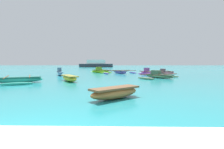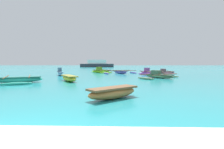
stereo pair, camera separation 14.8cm
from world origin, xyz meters
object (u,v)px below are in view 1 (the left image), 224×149
moored_boat_1 (148,73)px  moored_boat_7 (120,72)px  moored_boat_0 (69,78)px  moored_boat_2 (18,80)px  moored_boat_6 (100,71)px  distant_ferry (96,64)px  moored_boat_4 (165,72)px  moored_boat_5 (60,73)px  moored_boat_8 (159,76)px  moored_boat_3 (115,92)px

moored_boat_1 → moored_boat_7: bearing=123.8°
moored_boat_0 → moored_boat_2: size_ratio=0.75×
moored_boat_6 → distant_ferry: bearing=66.8°
moored_boat_0 → moored_boat_4: 15.69m
moored_boat_1 → moored_boat_4: 4.26m
moored_boat_1 → moored_boat_2: moored_boat_1 is taller
moored_boat_5 → moored_boat_7: bearing=92.5°
moored_boat_7 → moored_boat_8: 8.38m
moored_boat_5 → moored_boat_1: bearing=71.4°
moored_boat_1 → moored_boat_7: moored_boat_1 is taller
moored_boat_5 → moored_boat_0: bearing=-1.0°
moored_boat_2 → distant_ferry: bearing=63.8°
moored_boat_6 → moored_boat_5: bearing=-157.0°
moored_boat_0 → moored_boat_7: 11.61m
moored_boat_8 → moored_boat_1: bearing=140.7°
moored_boat_3 → moored_boat_6: bearing=55.2°
moored_boat_1 → distant_ferry: 45.89m
moored_boat_0 → distant_ferry: 52.52m
moored_boat_3 → distant_ferry: distant_ferry is taller
moored_boat_3 → moored_boat_0: bearing=76.9°
moored_boat_0 → moored_boat_8: size_ratio=0.66×
distant_ferry → moored_boat_6: bearing=-82.5°
moored_boat_5 → distant_ferry: 45.59m
moored_boat_7 → moored_boat_2: bearing=-58.6°
moored_boat_0 → moored_boat_5: moored_boat_5 is taller
moored_boat_5 → moored_boat_8: 11.86m
moored_boat_0 → moored_boat_1: bearing=104.4°
moored_boat_7 → moored_boat_8: bearing=2.5°
moored_boat_0 → moored_boat_2: 3.88m
moored_boat_4 → moored_boat_5: bearing=-159.9°
moored_boat_2 → moored_boat_4: (14.74, 12.39, -0.01)m
moored_boat_0 → moored_boat_8: (8.28, 3.23, -0.01)m
moored_boat_2 → moored_boat_5: (0.63, 8.09, 0.10)m
moored_boat_3 → moored_boat_7: (0.59, 17.89, -0.05)m
moored_boat_2 → moored_boat_8: size_ratio=0.88×
moored_boat_2 → moored_boat_6: size_ratio=0.98×
moored_boat_6 → distant_ferry: (-5.17, 39.45, 0.84)m
moored_boat_0 → moored_boat_5: size_ratio=0.97×
moored_boat_2 → moored_boat_3: (7.56, -5.90, 0.03)m
moored_boat_0 → moored_boat_7: size_ratio=0.61×
moored_boat_4 → distant_ferry: 43.85m
moored_boat_0 → moored_boat_6: size_ratio=0.74×
moored_boat_6 → moored_boat_3: bearing=-113.8°
moored_boat_2 → distant_ferry: size_ratio=0.32×
moored_boat_7 → moored_boat_6: bearing=-151.0°
moored_boat_2 → moored_boat_7: bearing=29.6°
moored_boat_1 → distant_ferry: distant_ferry is taller
moored_boat_1 → moored_boat_6: (-6.63, 4.89, -0.00)m
moored_boat_3 → moored_boat_6: (-2.42, 20.13, 0.03)m
moored_boat_4 → moored_boat_3: bearing=-108.3°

